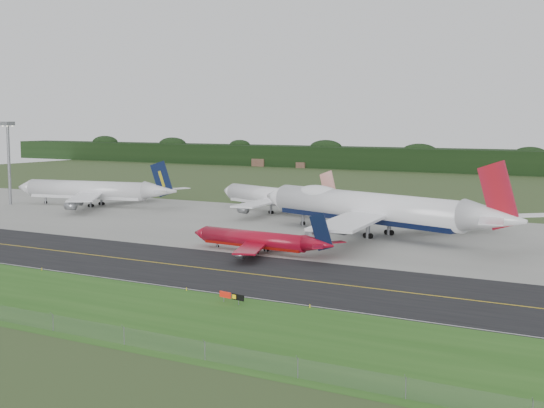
{
  "coord_description": "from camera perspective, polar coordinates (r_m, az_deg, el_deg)",
  "views": [
    {
      "loc": [
        78.58,
        -116.57,
        27.28
      ],
      "look_at": [
        -1.74,
        22.0,
        9.41
      ],
      "focal_mm": 50.0,
      "sensor_mm": 36.0,
      "label": 1
    }
  ],
  "objects": [
    {
      "name": "jet_navy_gold",
      "position": [
        245.93,
        -13.14,
        0.98
      ],
      "size": [
        57.46,
        49.39,
        14.88
      ],
      "color": "silver",
      "rests_on": "ground"
    },
    {
      "name": "edge_marker_center",
      "position": [
        122.79,
        -6.46,
        -6.39
      ],
      "size": [
        0.16,
        0.16,
        0.5
      ],
      "primitive_type": "cylinder",
      "color": "yellow",
      "rests_on": "ground"
    },
    {
      "name": "edge_marker_left",
      "position": [
        144.23,
        -16.95,
        -4.71
      ],
      "size": [
        0.16,
        0.16,
        0.5
      ],
      "primitive_type": "cylinder",
      "color": "yellow",
      "rests_on": "ground"
    },
    {
      "name": "ground",
      "position": [
        143.2,
        -3.83,
        -4.63
      ],
      "size": [
        600.0,
        600.0,
        0.0
      ],
      "primitive_type": "plane",
      "color": "#35441F",
      "rests_on": "ground"
    },
    {
      "name": "perimeter_fence",
      "position": [
        107.52,
        -18.4,
        -8.06
      ],
      "size": [
        320.0,
        0.1,
        320.0
      ],
      "color": "slate",
      "rests_on": "ground"
    },
    {
      "name": "taxiway_sign",
      "position": [
        113.69,
        -3.07,
        -6.94
      ],
      "size": [
        4.77,
        0.98,
        1.6
      ],
      "color": "slate",
      "rests_on": "ground"
    },
    {
      "name": "jet_star_tail",
      "position": [
        221.93,
        0.45,
        0.49
      ],
      "size": [
        50.28,
        40.85,
        13.65
      ],
      "color": "white",
      "rests_on": "ground"
    },
    {
      "name": "taxiway",
      "position": [
        139.96,
        -4.74,
        -4.89
      ],
      "size": [
        400.0,
        32.0,
        0.02
      ],
      "primitive_type": "cube",
      "color": "black",
      "rests_on": "ground"
    },
    {
      "name": "taxiway_centreline",
      "position": [
        139.96,
        -4.74,
        -4.88
      ],
      "size": [
        400.0,
        0.4,
        0.0
      ],
      "primitive_type": "cube",
      "color": "gold",
      "rests_on": "taxiway"
    },
    {
      "name": "edge_marker_right",
      "position": [
        111.31,
        2.87,
        -7.69
      ],
      "size": [
        0.16,
        0.16,
        0.5
      ],
      "primitive_type": "cylinder",
      "color": "yellow",
      "rests_on": "ground"
    },
    {
      "name": "grass_verge",
      "position": [
        116.5,
        -13.56,
        -7.35
      ],
      "size": [
        400.0,
        30.0,
        0.01
      ],
      "primitive_type": "cube",
      "color": "#265619",
      "rests_on": "ground"
    },
    {
      "name": "jet_red_737",
      "position": [
        155.82,
        -0.83,
        -2.75
      ],
      "size": [
        34.79,
        28.32,
        9.39
      ],
      "color": "maroon",
      "rests_on": "ground"
    },
    {
      "name": "floodlight_mast",
      "position": [
        257.78,
        -19.24,
        4.03
      ],
      "size": [
        3.31,
        3.31,
        26.68
      ],
      "color": "slate",
      "rests_on": "ground"
    },
    {
      "name": "apron",
      "position": [
        187.08,
        4.92,
        -2.04
      ],
      "size": [
        400.0,
        78.0,
        0.01
      ],
      "primitive_type": "cube",
      "color": "gray",
      "rests_on": "ground"
    },
    {
      "name": "horizon_treeline",
      "position": [
        398.76,
        18.71,
        2.9
      ],
      "size": [
        700.0,
        25.0,
        12.0
      ],
      "color": "black",
      "rests_on": "ground"
    },
    {
      "name": "jet_ba_747",
      "position": [
        179.35,
        7.66,
        -0.33
      ],
      "size": [
        74.68,
        60.36,
        19.21
      ],
      "color": "white",
      "rests_on": "ground"
    },
    {
      "name": "taxiway_edge_line",
      "position": [
        127.82,
        -8.74,
        -6.02
      ],
      "size": [
        400.0,
        0.25,
        0.0
      ],
      "primitive_type": "cube",
      "color": "silver",
      "rests_on": "taxiway"
    }
  ]
}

